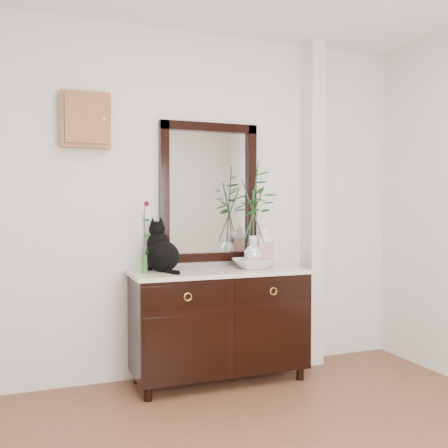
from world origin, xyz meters
name	(u,v)px	position (x,y,z in m)	size (l,w,h in m)	color
wall_back	(197,204)	(0.00, 1.98, 1.35)	(3.60, 0.04, 2.70)	silver
pilaster	(312,204)	(1.00, 1.90, 1.35)	(0.12, 0.20, 2.70)	silver
sideboard	(219,319)	(0.10, 1.73, 0.47)	(1.33, 0.52, 0.82)	black
wall_mirror	(209,192)	(0.10, 1.97, 1.44)	(0.80, 0.06, 1.10)	black
key_cabinet	(85,120)	(-0.85, 1.94, 1.95)	(0.35, 0.10, 0.40)	brown
cat	(162,246)	(-0.32, 1.81, 1.04)	(0.27, 0.33, 0.38)	black
lotus_bowl	(253,264)	(0.37, 1.72, 0.89)	(0.31, 0.31, 0.08)	silver
vase_branches	(253,213)	(0.37, 1.72, 1.28)	(0.39, 0.39, 0.82)	silver
bud_vase_rose	(144,237)	(-0.47, 1.73, 1.11)	(0.06, 0.06, 0.53)	#2C6429
ginger_jar	(263,247)	(0.46, 1.73, 1.02)	(0.12, 0.12, 0.33)	silver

